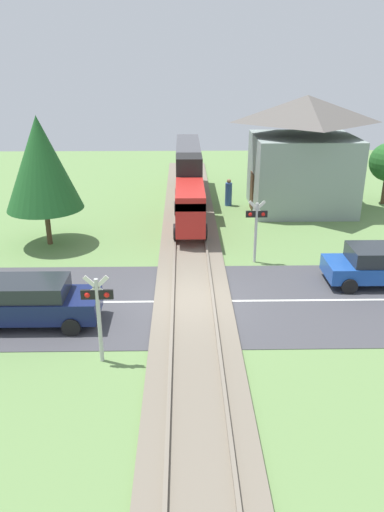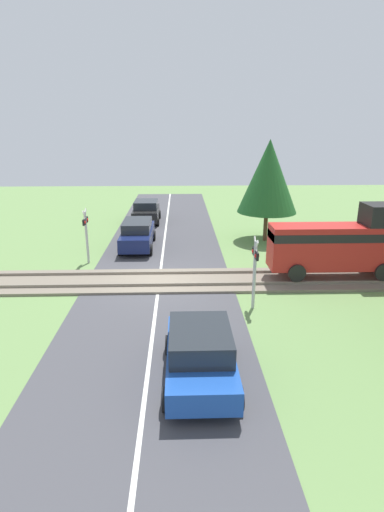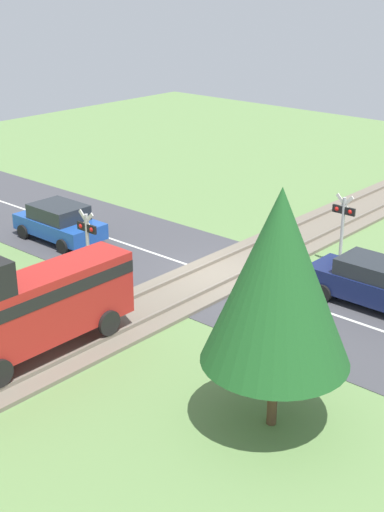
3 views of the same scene
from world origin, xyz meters
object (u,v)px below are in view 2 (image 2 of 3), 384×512
object	(u,v)px
car_far_side	(200,353)
crossing_signal_east_approach	(255,264)
car_behind_queue	(146,211)
car_near_crossing	(138,234)
crossing_signal_west_approach	(86,229)

from	to	relation	value
car_far_side	crossing_signal_east_approach	distance (m)	5.01
car_behind_queue	crossing_signal_east_approach	distance (m)	15.29
car_near_crossing	crossing_signal_east_approach	world-z (taller)	crossing_signal_east_approach
crossing_signal_east_approach	car_far_side	bearing A→B (deg)	-26.94
car_behind_queue	car_near_crossing	bearing A→B (deg)	0.00
car_near_crossing	car_behind_queue	world-z (taller)	car_near_crossing
car_far_side	car_behind_queue	world-z (taller)	car_behind_queue
car_near_crossing	crossing_signal_west_approach	bearing A→B (deg)	-40.27
car_near_crossing	crossing_signal_west_approach	size ratio (longest dim) A/B	1.63
car_far_side	car_behind_queue	size ratio (longest dim) A/B	1.04
car_far_side	crossing_signal_west_approach	world-z (taller)	crossing_signal_west_approach
car_near_crossing	crossing_signal_west_approach	xyz separation A→B (m)	(2.63, -2.23, 0.96)
car_far_side	crossing_signal_west_approach	size ratio (longest dim) A/B	1.41
car_behind_queue	crossing_signal_west_approach	size ratio (longest dim) A/B	1.35
crossing_signal_west_approach	crossing_signal_east_approach	distance (m)	9.14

